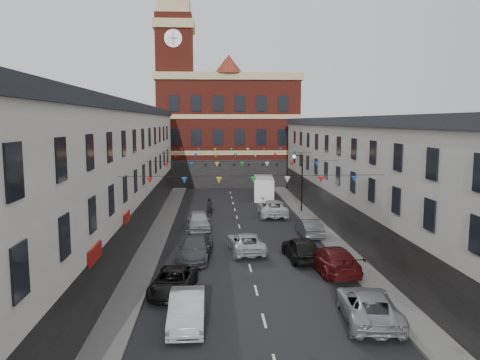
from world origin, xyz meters
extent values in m
plane|color=black|center=(0.00, 0.00, 0.00)|extent=(160.00, 160.00, 0.00)
cube|color=#605E5B|center=(-6.90, 2.00, 0.07)|extent=(1.80, 64.00, 0.15)
cube|color=#605E5B|center=(6.90, 2.00, 0.07)|extent=(1.80, 64.00, 0.15)
cube|color=beige|center=(-11.80, 1.00, 5.00)|extent=(8.00, 56.00, 10.00)
cube|color=black|center=(-11.80, 1.00, 10.35)|extent=(8.40, 56.00, 0.70)
cube|color=black|center=(-7.75, 1.00, 1.60)|extent=(0.12, 56.00, 3.20)
cube|color=#B3AFA7|center=(11.80, 1.00, 4.50)|extent=(8.00, 56.00, 9.00)
cube|color=black|center=(11.80, 1.00, 9.35)|extent=(8.40, 56.00, 0.70)
cube|color=black|center=(7.75, 1.00, 1.60)|extent=(0.12, 56.00, 3.20)
cube|color=maroon|center=(0.00, 38.00, 7.50)|extent=(20.00, 12.00, 15.00)
cube|color=tan|center=(0.00, 38.00, 15.50)|extent=(20.60, 12.60, 1.00)
cone|color=maroon|center=(0.00, 33.00, 17.20)|extent=(4.00, 4.00, 2.60)
cube|color=maroon|center=(-7.50, 35.00, 12.00)|extent=(5.00, 5.00, 24.00)
cube|color=tan|center=(-7.50, 35.00, 22.50)|extent=(5.60, 5.60, 1.20)
cube|color=tan|center=(-7.50, 35.00, 24.60)|extent=(4.40, 4.40, 3.00)
cylinder|color=white|center=(-7.50, 32.45, 20.50)|extent=(2.40, 0.12, 2.40)
cube|color=#2D4A22|center=(-4.00, 62.00, 5.00)|extent=(40.00, 14.00, 10.00)
cylinder|color=black|center=(6.80, 14.00, 3.00)|extent=(0.14, 0.14, 6.00)
cylinder|color=black|center=(6.40, 14.00, 5.90)|extent=(0.90, 0.10, 0.10)
sphere|color=beige|center=(5.95, 14.00, 5.80)|extent=(0.36, 0.36, 0.36)
imported|color=#AEB1B6|center=(-3.60, -12.24, 0.76)|extent=(1.62, 4.59, 1.51)
imported|color=black|center=(-4.57, -8.14, 0.65)|extent=(2.71, 4.90, 1.30)
imported|color=#3A3D41|center=(-3.60, -1.78, 0.77)|extent=(2.63, 5.49, 1.54)
imported|color=#A0A3A9|center=(-3.60, 7.11, 0.80)|extent=(2.26, 4.81, 1.59)
imported|color=gray|center=(4.88, -12.29, 0.74)|extent=(3.07, 5.61, 1.49)
imported|color=#501011|center=(5.03, -5.05, 0.81)|extent=(2.87, 5.80, 1.62)
imported|color=black|center=(3.60, -2.49, 0.81)|extent=(2.27, 4.90, 1.62)
imported|color=#46474D|center=(5.50, 4.05, 0.73)|extent=(1.65, 4.46, 1.46)
imported|color=silver|center=(3.60, 12.47, 0.81)|extent=(2.91, 5.95, 1.63)
imported|color=#A6A8AD|center=(0.00, -0.29, 0.70)|extent=(2.78, 5.24, 1.40)
cube|color=silver|center=(3.85, 22.92, 1.30)|extent=(2.76, 6.06, 2.60)
imported|color=black|center=(-2.65, 12.46, 0.92)|extent=(0.79, 0.65, 1.84)
camera|label=1|loc=(-2.41, -32.94, 9.35)|focal=35.00mm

